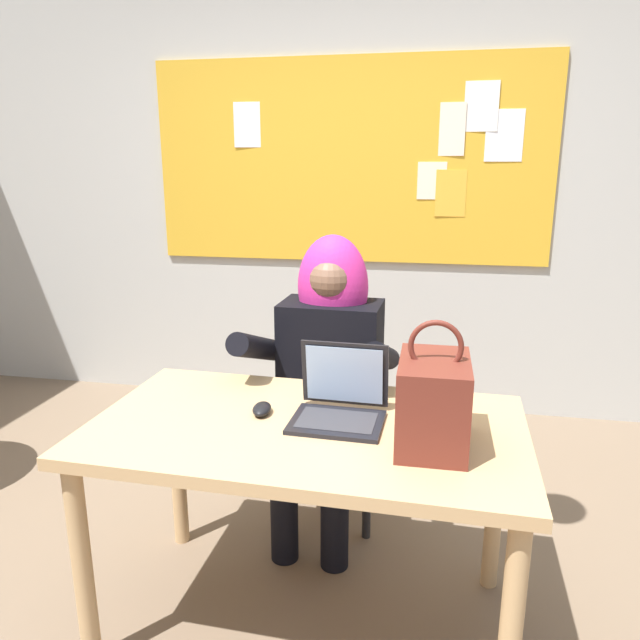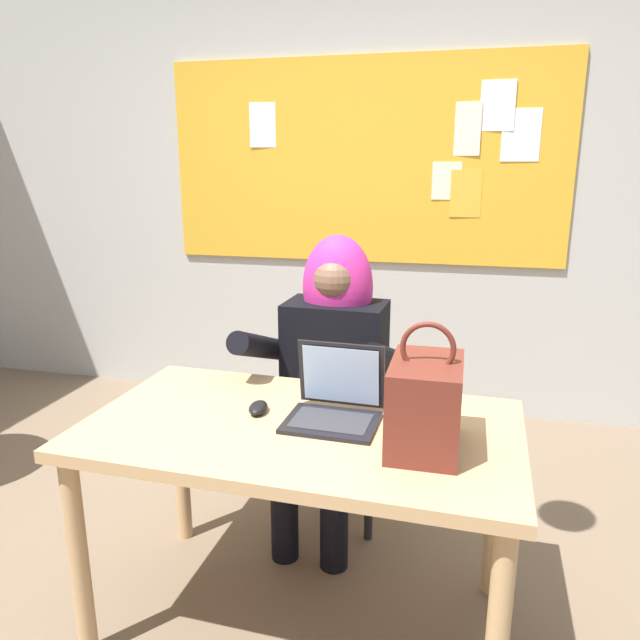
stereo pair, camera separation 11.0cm
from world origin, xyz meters
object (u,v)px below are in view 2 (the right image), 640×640
(chair_at_desk, at_px, (336,401))
(computer_mouse, at_px, (259,408))
(handbag, at_px, (425,404))
(laptop, at_px, (335,403))
(person_costumed, at_px, (331,361))
(desk_main, at_px, (301,449))

(chair_at_desk, distance_m, computer_mouse, 0.75)
(computer_mouse, bearing_deg, handbag, -18.47)
(chair_at_desk, bearing_deg, laptop, 6.58)
(person_costumed, bearing_deg, laptop, 16.68)
(chair_at_desk, relative_size, handbag, 2.40)
(desk_main, xyz_separation_m, laptop, (0.10, 0.06, 0.14))
(desk_main, distance_m, computer_mouse, 0.20)
(desk_main, xyz_separation_m, computer_mouse, (-0.16, 0.05, 0.11))
(chair_at_desk, xyz_separation_m, computer_mouse, (-0.11, -0.70, 0.25))
(desk_main, distance_m, handbag, 0.46)
(laptop, height_order, handbag, handbag)
(person_costumed, height_order, laptop, person_costumed)
(desk_main, relative_size, chair_at_desk, 1.53)
(person_costumed, xyz_separation_m, laptop, (0.14, -0.56, 0.05))
(chair_at_desk, relative_size, person_costumed, 0.72)
(laptop, xyz_separation_m, computer_mouse, (-0.26, -0.01, -0.04))
(desk_main, distance_m, laptop, 0.18)
(chair_at_desk, distance_m, handbag, 0.99)
(desk_main, xyz_separation_m, chair_at_desk, (-0.05, 0.75, -0.14))
(chair_at_desk, distance_m, laptop, 0.75)
(handbag, bearing_deg, desk_main, 170.09)
(person_costumed, distance_m, computer_mouse, 0.58)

